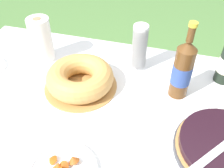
{
  "coord_description": "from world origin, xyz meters",
  "views": [
    {
      "loc": [
        0.21,
        -0.67,
        1.57
      ],
      "look_at": [
        -0.01,
        0.12,
        0.84
      ],
      "focal_mm": 40.0,
      "sensor_mm": 36.0,
      "label": 1
    }
  ],
  "objects_px": {
    "bundt_cake": "(80,78)",
    "cider_bottle_amber": "(182,70)",
    "cup_stack": "(139,48)",
    "paper_towel_roll": "(41,40)"
  },
  "relations": [
    {
      "from": "bundt_cake",
      "to": "cup_stack",
      "type": "bearing_deg",
      "value": 42.62
    },
    {
      "from": "bundt_cake",
      "to": "paper_towel_roll",
      "type": "relative_size",
      "value": 1.45
    },
    {
      "from": "cup_stack",
      "to": "cider_bottle_amber",
      "type": "distance_m",
      "value": 0.25
    },
    {
      "from": "bundt_cake",
      "to": "cider_bottle_amber",
      "type": "xyz_separation_m",
      "value": [
        0.44,
        0.07,
        0.09
      ]
    },
    {
      "from": "cup_stack",
      "to": "paper_towel_roll",
      "type": "relative_size",
      "value": 1.04
    },
    {
      "from": "bundt_cake",
      "to": "cider_bottle_amber",
      "type": "distance_m",
      "value": 0.45
    },
    {
      "from": "bundt_cake",
      "to": "cup_stack",
      "type": "relative_size",
      "value": 1.4
    },
    {
      "from": "cup_stack",
      "to": "cider_bottle_amber",
      "type": "height_order",
      "value": "cider_bottle_amber"
    },
    {
      "from": "cider_bottle_amber",
      "to": "paper_towel_roll",
      "type": "distance_m",
      "value": 0.71
    },
    {
      "from": "cup_stack",
      "to": "paper_towel_roll",
      "type": "xyz_separation_m",
      "value": [
        -0.49,
        -0.05,
        -0.0
      ]
    }
  ]
}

